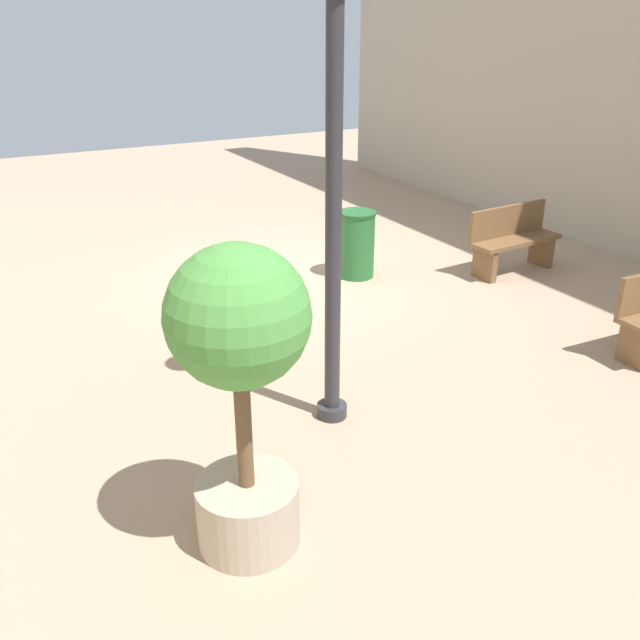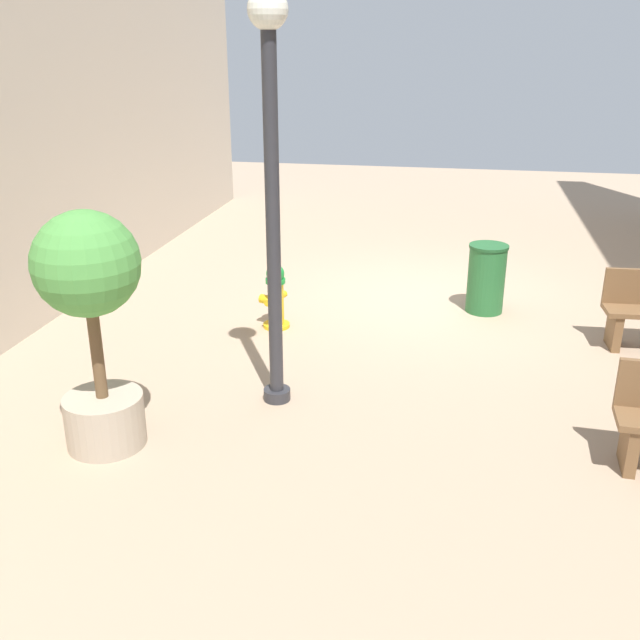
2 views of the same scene
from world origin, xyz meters
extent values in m
plane|color=tan|center=(0.00, 0.00, 0.00)|extent=(23.40, 23.40, 0.00)
cylinder|color=gold|center=(1.90, 1.50, 0.03)|extent=(0.35, 0.35, 0.05)
cylinder|color=gold|center=(1.90, 1.50, 0.33)|extent=(0.20, 0.20, 0.56)
cylinder|color=#198C33|center=(1.90, 1.50, 0.64)|extent=(0.26, 0.26, 0.06)
sphere|color=#198C33|center=(1.90, 1.50, 0.73)|extent=(0.24, 0.24, 0.24)
cylinder|color=gold|center=(1.95, 1.64, 0.40)|extent=(0.13, 0.15, 0.09)
cylinder|color=gold|center=(1.85, 1.36, 0.40)|extent=(0.13, 0.15, 0.09)
cylinder|color=gold|center=(2.05, 1.45, 0.36)|extent=(0.17, 0.16, 0.12)
cube|color=brown|center=(-2.30, 1.36, 0.23)|extent=(0.12, 0.40, 0.45)
cube|color=brown|center=(-1.94, 4.16, 0.23)|extent=(0.12, 0.40, 0.45)
cylinder|color=tan|center=(2.73, 4.65, 0.24)|extent=(0.72, 0.72, 0.49)
cylinder|color=brown|center=(2.73, 4.65, 0.98)|extent=(0.11, 0.11, 0.98)
sphere|color=#4C9342|center=(2.73, 4.65, 1.75)|extent=(0.92, 0.92, 0.92)
cylinder|color=#2D2D33|center=(1.39, 3.49, 0.06)|extent=(0.28, 0.28, 0.12)
cylinder|color=#2D2D33|center=(1.39, 3.49, 1.88)|extent=(0.14, 0.14, 3.52)
sphere|color=white|center=(1.39, 3.49, 3.77)|extent=(0.36, 0.36, 0.36)
cylinder|color=#266633|center=(-0.78, 0.37, 0.45)|extent=(0.51, 0.51, 0.91)
cylinder|color=#1E5128|center=(-0.78, 0.37, 0.93)|extent=(0.53, 0.53, 0.04)
camera|label=1|loc=(4.13, 8.26, 3.43)|focal=38.42mm
camera|label=2|loc=(-0.33, 10.05, 3.52)|focal=40.59mm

